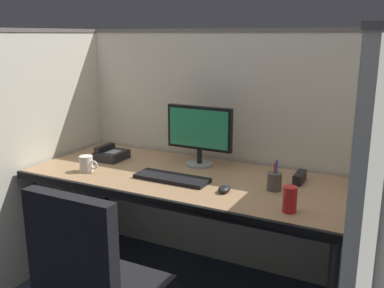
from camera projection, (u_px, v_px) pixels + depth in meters
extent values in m
cube|color=beige|center=(219.00, 152.00, 2.89)|extent=(2.20, 0.05, 1.55)
cube|color=#605B56|center=(221.00, 30.00, 2.70)|extent=(2.21, 0.06, 0.02)
cube|color=beige|center=(48.00, 153.00, 2.86)|extent=(0.05, 1.40, 1.55)
cube|color=#605B56|center=(38.00, 30.00, 2.67)|extent=(0.06, 1.41, 0.02)
cube|color=beige|center=(370.00, 206.00, 1.98)|extent=(0.05, 1.40, 1.55)
cube|color=#997551|center=(188.00, 179.00, 2.52)|extent=(1.90, 0.80, 0.04)
cube|color=black|center=(152.00, 202.00, 2.19)|extent=(1.90, 0.02, 0.05)
cylinder|color=black|center=(37.00, 230.00, 2.72)|extent=(0.04, 0.04, 0.70)
cylinder|color=black|center=(106.00, 195.00, 3.30)|extent=(0.04, 0.04, 0.70)
cylinder|color=black|center=(351.00, 246.00, 2.51)|extent=(0.04, 0.04, 0.70)
cube|color=black|center=(72.00, 256.00, 1.62)|extent=(0.40, 0.06, 0.48)
cylinder|color=gray|center=(199.00, 164.00, 2.72)|extent=(0.17, 0.17, 0.01)
cylinder|color=black|center=(199.00, 156.00, 2.71)|extent=(0.03, 0.03, 0.09)
cube|color=black|center=(199.00, 128.00, 2.67)|extent=(0.43, 0.03, 0.27)
cube|color=#268C59|center=(198.00, 128.00, 2.65)|extent=(0.39, 0.01, 0.23)
cube|color=black|center=(172.00, 178.00, 2.44)|extent=(0.43, 0.15, 0.02)
ellipsoid|color=black|center=(224.00, 189.00, 2.26)|extent=(0.06, 0.10, 0.03)
cylinder|color=#59595B|center=(226.00, 185.00, 2.27)|extent=(0.01, 0.01, 0.01)
cube|color=black|center=(300.00, 177.00, 2.40)|extent=(0.04, 0.15, 0.06)
cube|color=black|center=(112.00, 155.00, 2.84)|extent=(0.17, 0.19, 0.06)
cube|color=black|center=(105.00, 148.00, 2.86)|extent=(0.04, 0.17, 0.03)
cube|color=gray|center=(114.00, 152.00, 2.82)|extent=(0.07, 0.09, 0.00)
cylinder|color=#4C4742|center=(274.00, 182.00, 2.28)|extent=(0.08, 0.08, 0.09)
cylinder|color=red|center=(274.00, 176.00, 2.26)|extent=(0.01, 0.01, 0.14)
cylinder|color=#263FB2|center=(276.00, 175.00, 2.25)|extent=(0.01, 0.01, 0.16)
cylinder|color=black|center=(276.00, 175.00, 2.26)|extent=(0.01, 0.01, 0.15)
cylinder|color=red|center=(290.00, 199.00, 1.99)|extent=(0.07, 0.07, 0.12)
cylinder|color=silver|center=(86.00, 164.00, 2.59)|extent=(0.08, 0.08, 0.09)
torus|color=silver|center=(94.00, 165.00, 2.57)|extent=(0.06, 0.01, 0.06)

